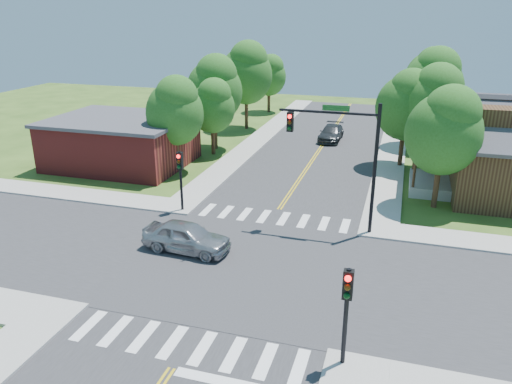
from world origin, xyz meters
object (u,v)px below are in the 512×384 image
(signal_pole_nw, at_px, (180,170))
(car_silver, at_px, (187,237))
(signal_pole_se, at_px, (347,300))
(car_dgrey, at_px, (331,133))
(signal_mast_ne, at_px, (344,146))

(signal_pole_nw, height_order, car_silver, signal_pole_nw)
(signal_pole_se, bearing_deg, signal_pole_nw, 135.00)
(car_dgrey, bearing_deg, signal_mast_ne, -79.38)
(car_silver, relative_size, car_dgrey, 0.99)
(signal_mast_ne, height_order, signal_pole_se, signal_mast_ne)
(signal_mast_ne, height_order, signal_pole_nw, signal_mast_ne)
(signal_pole_nw, bearing_deg, signal_mast_ne, 0.07)
(signal_pole_se, distance_m, car_silver, 11.02)
(signal_pole_nw, distance_m, car_silver, 5.68)
(signal_mast_ne, xyz_separation_m, signal_pole_se, (1.69, -11.21, -2.19))
(signal_pole_se, relative_size, signal_pole_nw, 1.00)
(car_silver, bearing_deg, signal_mast_ne, -51.45)
(signal_mast_ne, relative_size, signal_pole_se, 1.89)
(signal_pole_nw, distance_m, car_dgrey, 20.84)
(signal_mast_ne, bearing_deg, car_dgrey, 99.93)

